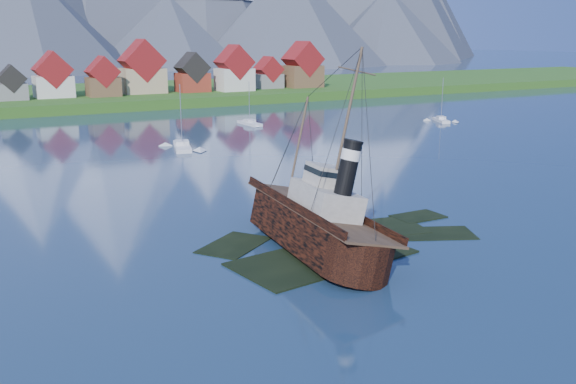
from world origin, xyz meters
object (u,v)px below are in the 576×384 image
sailboat_e (250,124)px  tugboat_wreck (302,220)px  sailboat_d (441,121)px  sailboat_f (182,147)px

sailboat_e → tugboat_wreck: bearing=-113.5°
sailboat_d → sailboat_f: (-71.49, -5.99, 0.02)m
sailboat_d → tugboat_wreck: bearing=-115.8°
tugboat_wreck → sailboat_d: tugboat_wreck is taller
tugboat_wreck → sailboat_f: size_ratio=2.14×
sailboat_e → sailboat_f: bearing=-138.4°
sailboat_d → sailboat_e: (-45.24, 18.40, -0.02)m
tugboat_wreck → sailboat_e: size_ratio=2.52×
tugboat_wreck → sailboat_e: bearing=73.6°
tugboat_wreck → sailboat_f: 63.06m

